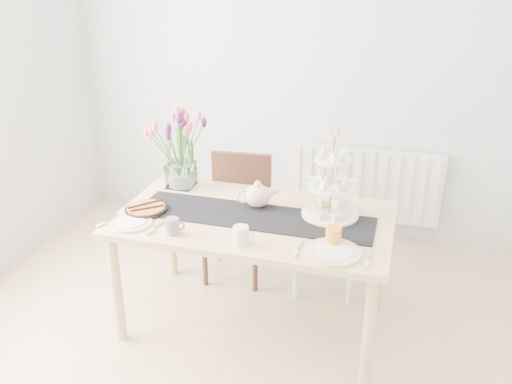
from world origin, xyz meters
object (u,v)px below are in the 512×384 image
(tulip_vase, at_px, (179,138))
(plate_left, at_px, (131,223))
(mug_white, at_px, (241,235))
(plate_right, at_px, (333,252))
(dining_table, at_px, (254,228))
(radiator, at_px, (365,184))
(teapot, at_px, (258,196))
(cake_stand, at_px, (331,195))
(mug_grey, at_px, (172,226))
(mug_orange, at_px, (333,236))
(chair_brown, at_px, (238,207))
(cream_jug, at_px, (339,205))
(tart_tin, at_px, (146,209))
(chair_white, at_px, (327,226))

(tulip_vase, distance_m, plate_left, 0.68)
(mug_white, height_order, plate_right, mug_white)
(plate_left, bearing_deg, dining_table, 23.86)
(radiator, relative_size, teapot, 4.84)
(radiator, distance_m, mug_white, 1.84)
(teapot, bearing_deg, cake_stand, -22.63)
(mug_grey, distance_m, mug_white, 0.40)
(mug_grey, xyz_separation_m, mug_orange, (0.87, 0.13, 0.00))
(chair_brown, height_order, teapot, teapot)
(dining_table, height_order, teapot, teapot)
(dining_table, relative_size, teapot, 6.45)
(tulip_vase, distance_m, mug_orange, 1.23)
(dining_table, relative_size, mug_white, 15.99)
(tulip_vase, bearing_deg, mug_orange, -24.95)
(teapot, relative_size, cream_jug, 2.72)
(mug_white, relative_size, plate_left, 0.42)
(mug_orange, bearing_deg, cream_jug, 30.12)
(cake_stand, distance_m, teapot, 0.45)
(tart_tin, height_order, plate_left, tart_tin)
(tart_tin, relative_size, plate_right, 0.86)
(plate_left, distance_m, plate_right, 1.16)
(plate_left, bearing_deg, mug_white, -3.58)
(tart_tin, bearing_deg, chair_white, 36.39)
(radiator, bearing_deg, chair_white, -102.88)
(mug_white, bearing_deg, cream_jug, 55.69)
(dining_table, distance_m, plate_right, 0.60)
(cake_stand, xyz_separation_m, cream_jug, (0.04, 0.08, -0.10))
(radiator, distance_m, cake_stand, 1.36)
(dining_table, bearing_deg, plate_right, -30.05)
(teapot, height_order, cream_jug, teapot)
(cream_jug, bearing_deg, plate_right, -89.93)
(cake_stand, bearing_deg, tart_tin, -167.31)
(mug_grey, height_order, mug_orange, mug_orange)
(radiator, height_order, teapot, teapot)
(cake_stand, relative_size, plate_left, 2.06)
(cake_stand, bearing_deg, mug_grey, -150.27)
(teapot, bearing_deg, tart_tin, 178.52)
(chair_brown, distance_m, chair_white, 0.64)
(chair_white, bearing_deg, cream_jug, -79.85)
(tulip_vase, bearing_deg, tart_tin, -96.52)
(tart_tin, bearing_deg, mug_white, -18.04)
(tulip_vase, height_order, mug_orange, tulip_vase)
(teapot, bearing_deg, cream_jug, -13.36)
(plate_right, bearing_deg, teapot, 141.04)
(tulip_vase, distance_m, mug_grey, 0.73)
(tulip_vase, distance_m, plate_right, 1.30)
(radiator, height_order, tulip_vase, tulip_vase)
(cake_stand, relative_size, tart_tin, 1.94)
(radiator, relative_size, dining_table, 0.75)
(radiator, distance_m, chair_white, 0.82)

